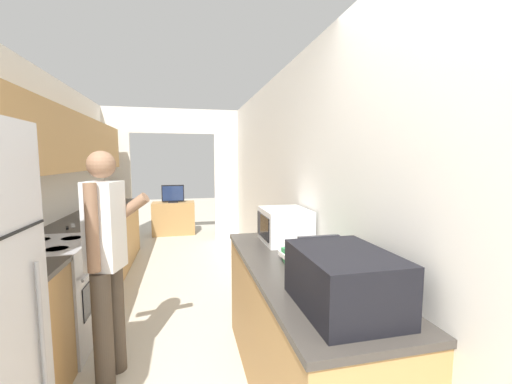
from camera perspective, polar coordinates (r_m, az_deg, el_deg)
name	(u,v)px	position (r m, az deg, el deg)	size (l,w,h in m)	color
wall_left	(29,173)	(3.46, -36.01, 2.82)	(0.38, 7.69, 2.50)	white
wall_right	(298,194)	(2.97, 7.56, -0.45)	(0.06, 7.69, 2.50)	white
wall_far_with_doorway	(174,167)	(6.05, -14.75, 4.37)	(2.81, 0.06, 2.50)	white
counter_left	(92,254)	(4.32, -27.60, -9.88)	(0.62, 3.94, 0.90)	#B2844C
counter_right	(296,330)	(2.29, 7.37, -23.68)	(0.62, 1.87, 0.90)	#B2844C
range_oven	(51,296)	(3.21, -33.22, -15.57)	(0.66, 0.76, 1.04)	#B7B7BC
person	(106,260)	(2.48, -25.59, -11.10)	(0.52, 0.44, 1.64)	#4C4238
suitcase	(343,279)	(1.55, 15.57, -15.06)	(0.40, 0.55, 0.27)	black
microwave	(285,225)	(2.62, 5.21, -6.06)	(0.37, 0.44, 0.28)	white
book_stack	(302,257)	(2.11, 8.30, -11.67)	(0.25, 0.29, 0.09)	#33894C
tv_cabinet	(174,218)	(6.84, -14.73, -4.62)	(0.86, 0.42, 0.68)	#B2844C
television	(173,194)	(6.73, -14.86, -0.34)	(0.45, 0.16, 0.36)	black
knife	(69,227)	(3.67, -30.81, -5.49)	(0.10, 0.32, 0.02)	#B7B7BC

